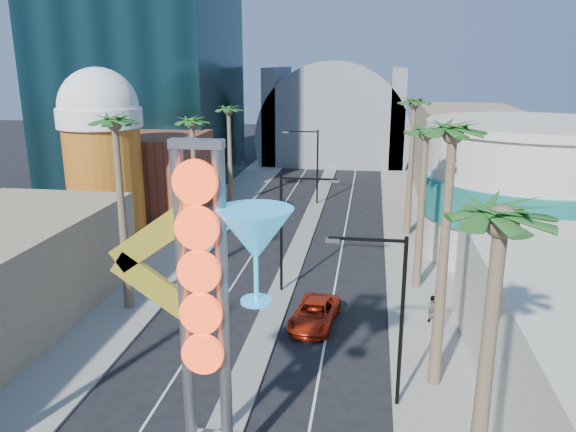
{
  "coord_description": "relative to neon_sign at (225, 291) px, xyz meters",
  "views": [
    {
      "loc": [
        5.63,
        -14.49,
        15.01
      ],
      "look_at": [
        0.4,
        20.3,
        5.22
      ],
      "focal_mm": 35.0,
      "sensor_mm": 36.0,
      "label": 1
    }
  ],
  "objects": [
    {
      "name": "streetlight_0",
      "position": [
        -0.27,
        17.04,
        -2.43
      ],
      "size": [
        3.79,
        0.25,
        8.0
      ],
      "color": "black",
      "rests_on": "ground"
    },
    {
      "name": "red_pickup",
      "position": [
        1.88,
        12.53,
        -6.6
      ],
      "size": [
        2.96,
        5.35,
        1.42
      ],
      "primitive_type": "imported",
      "rotation": [
        0.0,
        0.0,
        -0.12
      ],
      "color": "#B5250D",
      "rests_on": "ground"
    },
    {
      "name": "palm_4",
      "position": [
        8.18,
        -2.96,
        3.07
      ],
      "size": [
        2.4,
        2.4,
        12.2
      ],
      "color": "brown",
      "rests_on": "ground"
    },
    {
      "name": "canopy",
      "position": [
        -0.82,
        69.04,
        -3.0
      ],
      "size": [
        22.0,
        16.0,
        22.0
      ],
      "color": "slate",
      "rests_on": "ground"
    },
    {
      "name": "sidewalk_west",
      "position": [
        -10.32,
        32.04,
        -7.23
      ],
      "size": [
        5.0,
        100.0,
        0.15
      ],
      "primitive_type": "cube",
      "color": "gray",
      "rests_on": "ground"
    },
    {
      "name": "palm_5",
      "position": [
        8.18,
        7.04,
        3.96
      ],
      "size": [
        2.4,
        2.4,
        13.2
      ],
      "color": "brown",
      "rests_on": "ground"
    },
    {
      "name": "sidewalk_east",
      "position": [
        8.68,
        32.04,
        -7.23
      ],
      "size": [
        5.0,
        100.0,
        0.15
      ],
      "primitive_type": "cube",
      "color": "gray",
      "rests_on": "ground"
    },
    {
      "name": "turquoise_building",
      "position": [
        17.18,
        27.04,
        -2.06
      ],
      "size": [
        16.6,
        16.6,
        10.6
      ],
      "color": "beige",
      "rests_on": "ground"
    },
    {
      "name": "pedestrian_b",
      "position": [
        8.67,
        13.64,
        -6.33
      ],
      "size": [
        0.99,
        0.9,
        1.65
      ],
      "primitive_type": "imported",
      "rotation": [
        0.0,
        0.0,
        2.71
      ],
      "color": "gray",
      "rests_on": "sidewalk_east"
    },
    {
      "name": "palm_3",
      "position": [
        -9.82,
        39.04,
        2.17
      ],
      "size": [
        2.4,
        2.4,
        11.2
      ],
      "color": "brown",
      "rests_on": "ground"
    },
    {
      "name": "streetlight_2",
      "position": [
        5.91,
        5.04,
        -2.47
      ],
      "size": [
        3.45,
        0.25,
        8.0
      ],
      "color": "black",
      "rests_on": "ground"
    },
    {
      "name": "palm_2",
      "position": [
        -9.82,
        27.04,
        2.17
      ],
      "size": [
        2.4,
        2.4,
        11.2
      ],
      "color": "brown",
      "rests_on": "ground"
    },
    {
      "name": "palm_6",
      "position": [
        8.18,
        19.04,
        2.62
      ],
      "size": [
        2.4,
        2.4,
        11.7
      ],
      "color": "brown",
      "rests_on": "ground"
    },
    {
      "name": "streetlight_1",
      "position": [
        -1.36,
        41.04,
        -2.43
      ],
      "size": [
        3.79,
        0.25,
        8.0
      ],
      "color": "black",
      "rests_on": "ground"
    },
    {
      "name": "beer_mug",
      "position": [
        -17.82,
        27.04,
        0.54
      ],
      "size": [
        7.0,
        7.0,
        14.5
      ],
      "color": "#B24717",
      "rests_on": "ground"
    },
    {
      "name": "neon_sign",
      "position": [
        0.0,
        0.0,
        0.0
      ],
      "size": [
        6.53,
        2.6,
        12.55
      ],
      "color": "gray",
      "rests_on": "ground"
    },
    {
      "name": "filler_east",
      "position": [
        15.18,
        45.04,
        -2.31
      ],
      "size": [
        10.0,
        20.0,
        10.0
      ],
      "primitive_type": "cube",
      "color": "#8D765B",
      "rests_on": "ground"
    },
    {
      "name": "brick_filler_west",
      "position": [
        -16.82,
        35.04,
        -3.31
      ],
      "size": [
        10.0,
        10.0,
        8.0
      ],
      "primitive_type": "cube",
      "color": "brown",
      "rests_on": "ground"
    },
    {
      "name": "palm_7",
      "position": [
        8.18,
        31.04,
        3.52
      ],
      "size": [
        2.4,
        2.4,
        12.7
      ],
      "color": "brown",
      "rests_on": "ground"
    },
    {
      "name": "median",
      "position": [
        -0.82,
        35.04,
        -7.23
      ],
      "size": [
        1.6,
        84.0,
        0.15
      ],
      "primitive_type": "cube",
      "color": "gray",
      "rests_on": "ground"
    },
    {
      "name": "palm_1",
      "position": [
        -9.82,
        13.04,
        3.52
      ],
      "size": [
        2.4,
        2.4,
        12.7
      ],
      "color": "brown",
      "rests_on": "ground"
    }
  ]
}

